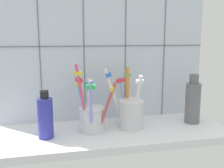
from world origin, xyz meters
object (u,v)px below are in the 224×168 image
(ceramic_vase, at_px, (193,101))
(soap_bottle, at_px, (45,117))
(toothbrush_cup_right, at_px, (130,111))
(toothbrush_cup_left, at_px, (91,115))

(ceramic_vase, xyz_separation_m, soap_bottle, (-0.43, -0.03, -0.01))
(soap_bottle, bearing_deg, toothbrush_cup_right, 6.38)
(toothbrush_cup_right, distance_m, soap_bottle, 0.23)
(toothbrush_cup_left, xyz_separation_m, ceramic_vase, (0.31, 0.00, 0.02))
(toothbrush_cup_right, relative_size, ceramic_vase, 1.15)
(toothbrush_cup_right, relative_size, soap_bottle, 1.37)
(toothbrush_cup_left, relative_size, soap_bottle, 1.54)
(ceramic_vase, relative_size, soap_bottle, 1.20)
(ceramic_vase, height_order, soap_bottle, ceramic_vase)
(toothbrush_cup_left, bearing_deg, soap_bottle, -169.55)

